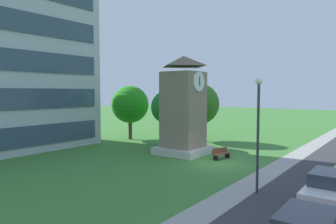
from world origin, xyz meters
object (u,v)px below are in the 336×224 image
object	(u,v)px
tree_by_building	(130,105)
street_lamp	(258,123)
tree_near_tower	(168,107)
park_bench	(221,153)
tree_streetside	(199,104)
parked_car_white	(328,190)
clock_tower	(183,111)

from	to	relation	value
tree_by_building	street_lamp	bearing A→B (deg)	-117.61
tree_near_tower	tree_by_building	xyz separation A→B (m)	(0.91, 6.01, 0.11)
park_bench	tree_near_tower	xyz separation A→B (m)	(2.36, 7.12, 3.39)
tree_streetside	parked_car_white	distance (m)	20.51
parked_car_white	tree_by_building	bearing A→B (deg)	65.97
parked_car_white	tree_streetside	bearing A→B (deg)	48.57
tree_near_tower	tree_streetside	bearing A→B (deg)	-10.64
park_bench	clock_tower	bearing A→B (deg)	88.78
tree_near_tower	parked_car_white	size ratio (longest dim) A/B	1.31
park_bench	tree_by_building	distance (m)	13.98
clock_tower	parked_car_white	world-z (taller)	clock_tower
clock_tower	street_lamp	distance (m)	11.26
tree_streetside	tree_near_tower	distance (m)	4.57
tree_streetside	tree_by_building	xyz separation A→B (m)	(-3.58, 6.85, -0.10)
parked_car_white	park_bench	bearing A→B (deg)	53.63
park_bench	tree_near_tower	size ratio (longest dim) A/B	0.34
park_bench	street_lamp	xyz separation A→B (m)	(-6.45, -5.45, 3.32)
street_lamp	park_bench	bearing A→B (deg)	40.20
clock_tower	tree_by_building	distance (m)	9.94
clock_tower	park_bench	size ratio (longest dim) A/B	4.56
tree_streetside	clock_tower	bearing A→B (deg)	-159.24
tree_streetside	tree_near_tower	xyz separation A→B (m)	(-4.49, 0.84, -0.21)
clock_tower	park_bench	xyz separation A→B (m)	(-0.08, -3.71, -3.27)
clock_tower	street_lamp	size ratio (longest dim) A/B	1.38
tree_streetside	tree_by_building	bearing A→B (deg)	117.58
clock_tower	tree_streetside	xyz separation A→B (m)	(6.76, 2.56, 0.33)
tree_by_building	park_bench	bearing A→B (deg)	-103.97
tree_near_tower	tree_by_building	bearing A→B (deg)	81.40
clock_tower	parked_car_white	size ratio (longest dim) A/B	2.01
tree_near_tower	parked_car_white	xyz separation A→B (m)	(-8.92, -16.03, -2.99)
street_lamp	tree_by_building	xyz separation A→B (m)	(9.72, 18.58, 0.18)
park_bench	street_lamp	distance (m)	9.08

